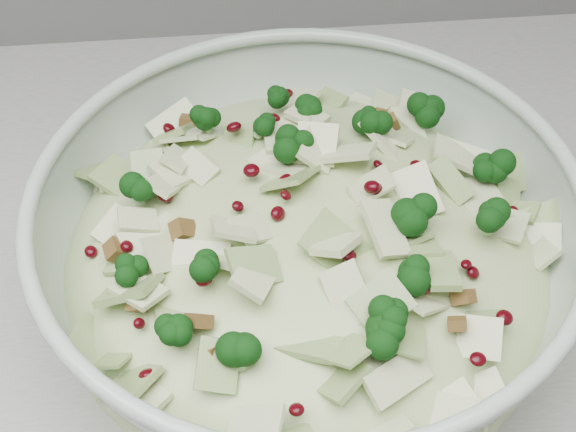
% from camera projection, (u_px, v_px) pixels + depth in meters
% --- Properties ---
extents(mixing_bowl, '(0.39, 0.39, 0.14)m').
position_uv_depth(mixing_bowl, '(306.00, 261.00, 0.53)').
color(mixing_bowl, '#AABBAF').
rests_on(mixing_bowl, counter).
extents(salad, '(0.38, 0.38, 0.14)m').
position_uv_depth(salad, '(307.00, 238.00, 0.51)').
color(salad, '#B6C888').
rests_on(salad, mixing_bowl).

